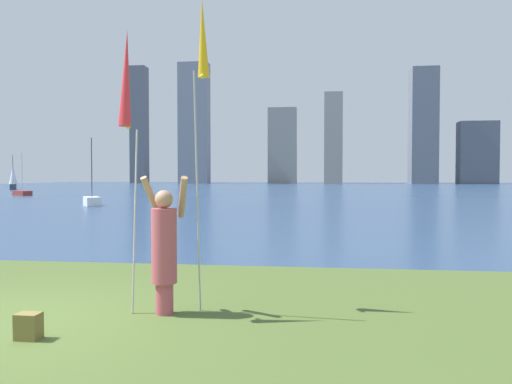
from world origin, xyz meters
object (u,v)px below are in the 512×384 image
Objects in this scene: person at (164,246)px; sailboat_3 at (22,193)px; kite_flag_left at (126,84)px; bag at (28,326)px; sailboat_2 at (92,201)px; kite_flag_right at (202,47)px; sailboat_1 at (13,178)px.

sailboat_3 reaches higher than person.
bag is (-0.76, -1.03, -2.85)m from kite_flag_left.
bag is 0.07× the size of sailboat_2.
person reaches higher than bag.
kite_flag_right is 1.06× the size of sailboat_2.
person is 0.49× the size of kite_flag_left.
kite_flag_left is 25.37m from sailboat_2.
person is at bearing 45.90° from bag.
sailboat_2 is at bearing 115.96° from kite_flag_left.
kite_flag_right reaches higher than kite_flag_left.
sailboat_2 is (24.29, -30.31, -1.16)m from sailboat_1.
sailboat_3 reaches higher than kite_flag_left.
kite_flag_right reaches higher than person.
kite_flag_right is (0.86, 0.58, 0.57)m from kite_flag_left.
sailboat_2 reaches higher than sailboat_3.
sailboat_1 reaches higher than bag.
person is 2.74m from kite_flag_right.
sailboat_2 is (-11.04, 22.68, -2.70)m from kite_flag_left.
kite_flag_right is at bearing -55.38° from sailboat_1.
kite_flag_left is 63.71m from sailboat_1.
kite_flag_left is 12.64× the size of bag.
sailboat_1 is at bearing 128.70° from sailboat_2.
bag is at bearing -66.56° from sailboat_2.
sailboat_1 is at bearing 124.55° from sailboat_3.
sailboat_1 is at bearing 124.62° from kite_flag_right.
person is 0.46× the size of sailboat_2.
sailboat_2 is at bearing -46.89° from sailboat_3.
bag is (-1.19, -1.22, -0.75)m from person.
bag is 0.08× the size of sailboat_3.
sailboat_1 is (-34.57, 54.02, 1.31)m from bag.
bag is at bearing -134.95° from kite_flag_right.
person is at bearing -62.98° from sailboat_2.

